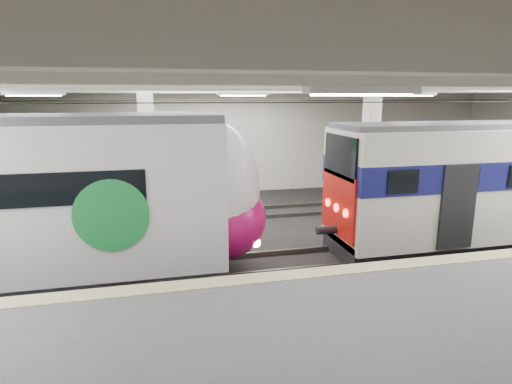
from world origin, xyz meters
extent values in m
cube|color=black|center=(0.00, 0.00, -0.05)|extent=(36.00, 24.00, 0.10)
cube|color=silver|center=(0.00, 0.00, 5.55)|extent=(36.00, 24.00, 0.20)
cube|color=beige|center=(0.00, 10.00, 2.75)|extent=(30.00, 0.10, 5.50)
cube|color=beige|center=(0.00, -3.25, 1.11)|extent=(30.00, 0.50, 0.02)
cube|color=beige|center=(-3.00, 3.00, 2.75)|extent=(0.50, 0.50, 5.50)
cube|color=beige|center=(5.00, 3.00, 2.75)|extent=(0.50, 0.50, 5.50)
cube|color=beige|center=(0.00, 0.00, 5.25)|extent=(30.00, 18.00, 0.50)
cube|color=#59544C|center=(0.00, 0.00, 0.08)|extent=(30.00, 1.52, 0.16)
cube|color=#59544C|center=(0.00, 5.50, 0.08)|extent=(30.00, 1.52, 0.16)
cylinder|color=black|center=(0.00, 0.00, 4.70)|extent=(30.00, 0.03, 0.03)
cylinder|color=black|center=(0.00, 5.50, 4.70)|extent=(30.00, 0.03, 0.03)
cube|color=white|center=(0.00, -2.00, 4.92)|extent=(26.00, 8.40, 0.12)
ellipsoid|color=white|center=(-1.09, 0.00, 2.36)|extent=(2.20, 2.71, 3.65)
ellipsoid|color=#BB0F5E|center=(-0.97, 0.00, 1.54)|extent=(2.33, 2.77, 2.24)
cylinder|color=green|center=(-3.82, -1.42, 2.18)|extent=(1.72, 0.06, 1.72)
cube|color=silver|center=(8.50, 0.00, 2.21)|extent=(12.00, 2.63, 3.42)
cube|color=navy|center=(8.50, 0.00, 2.62)|extent=(12.04, 2.69, 0.83)
cube|color=#AF120B|center=(2.46, 0.00, 1.73)|extent=(0.08, 2.24, 1.88)
cube|color=black|center=(2.46, 0.00, 3.16)|extent=(0.08, 2.10, 1.23)
cube|color=black|center=(8.50, 0.00, 0.35)|extent=(12.00, 1.84, 0.70)
cube|color=white|center=(-8.00, 5.50, 2.29)|extent=(13.28, 3.04, 3.59)
cube|color=green|center=(-8.00, 5.50, 2.76)|extent=(13.33, 3.10, 0.75)
cube|color=#4C4C51|center=(-8.00, 5.50, 4.18)|extent=(13.27, 2.57, 0.16)
cube|color=black|center=(-8.00, 5.50, 0.30)|extent=(13.28, 2.76, 0.60)
camera|label=1|loc=(-2.75, -11.43, 4.87)|focal=30.00mm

